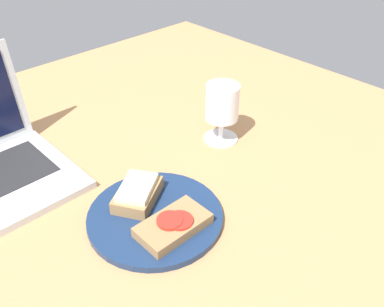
{
  "coord_description": "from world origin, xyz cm",
  "views": [
    {
      "loc": [
        -38.31,
        -47.35,
        54.92
      ],
      "look_at": [
        7.4,
        0.82,
        8.0
      ],
      "focal_mm": 40.0,
      "sensor_mm": 36.0,
      "label": 1
    }
  ],
  "objects_px": {
    "sandwich_with_cheese": "(138,193)",
    "sandwich_with_tomato": "(173,225)",
    "wine_glass": "(222,105)",
    "plate": "(155,217)"
  },
  "relations": [
    {
      "from": "plate",
      "to": "sandwich_with_cheese",
      "type": "distance_m",
      "value": 0.05
    },
    {
      "from": "sandwich_with_cheese",
      "to": "wine_glass",
      "type": "height_order",
      "value": "wine_glass"
    },
    {
      "from": "sandwich_with_tomato",
      "to": "wine_glass",
      "type": "bearing_deg",
      "value": 28.53
    },
    {
      "from": "sandwich_with_cheese",
      "to": "wine_glass",
      "type": "distance_m",
      "value": 0.28
    },
    {
      "from": "sandwich_with_cheese",
      "to": "sandwich_with_tomato",
      "type": "distance_m",
      "value": 0.1
    },
    {
      "from": "plate",
      "to": "sandwich_with_tomato",
      "type": "relative_size",
      "value": 1.94
    },
    {
      "from": "wine_glass",
      "to": "sandwich_with_cheese",
      "type": "bearing_deg",
      "value": -169.85
    },
    {
      "from": "plate",
      "to": "wine_glass",
      "type": "distance_m",
      "value": 0.29
    },
    {
      "from": "sandwich_with_tomato",
      "to": "plate",
      "type": "bearing_deg",
      "value": 88.37
    },
    {
      "from": "sandwich_with_cheese",
      "to": "sandwich_with_tomato",
      "type": "bearing_deg",
      "value": -91.68
    }
  ]
}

